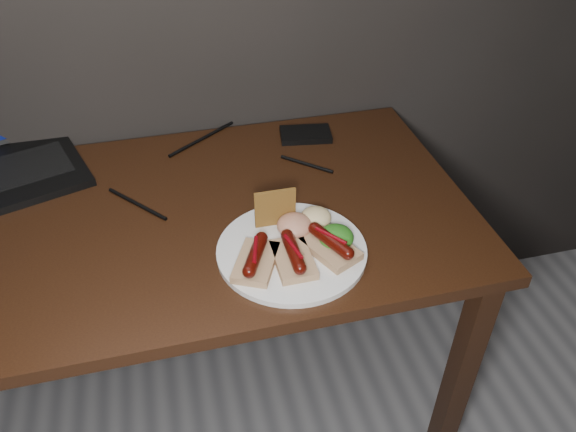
# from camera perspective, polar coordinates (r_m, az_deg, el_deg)

# --- Properties ---
(desk) EXTENTS (1.40, 0.70, 0.75)m
(desk) POSITION_cam_1_polar(r_m,az_deg,el_deg) (1.29, -13.53, -3.45)
(desk) COLOR black
(desk) RESTS_ON ground
(hard_drive) EXTENTS (0.14, 0.10, 0.02)m
(hard_drive) POSITION_cam_1_polar(r_m,az_deg,el_deg) (1.47, 1.79, 8.28)
(hard_drive) COLOR black
(hard_drive) RESTS_ON desk
(desk_cables) EXTENTS (0.87, 0.38, 0.01)m
(desk_cables) POSITION_cam_1_polar(r_m,az_deg,el_deg) (1.35, -14.03, 3.80)
(desk_cables) COLOR black
(desk_cables) RESTS_ON desk
(plate) EXTENTS (0.38, 0.38, 0.01)m
(plate) POSITION_cam_1_polar(r_m,az_deg,el_deg) (1.11, 0.37, -3.52)
(plate) COLOR silver
(plate) RESTS_ON desk
(bread_sausage_left) EXTENTS (0.11, 0.13, 0.04)m
(bread_sausage_left) POSITION_cam_1_polar(r_m,az_deg,el_deg) (1.06, -3.30, -4.36)
(bread_sausage_left) COLOR tan
(bread_sausage_left) RESTS_ON plate
(bread_sausage_center) EXTENTS (0.07, 0.12, 0.04)m
(bread_sausage_center) POSITION_cam_1_polar(r_m,az_deg,el_deg) (1.07, 0.53, -4.07)
(bread_sausage_center) COLOR tan
(bread_sausage_center) RESTS_ON plate
(bread_sausage_right) EXTENTS (0.11, 0.13, 0.04)m
(bread_sausage_right) POSITION_cam_1_polar(r_m,az_deg,el_deg) (1.09, 4.33, -2.97)
(bread_sausage_right) COLOR tan
(bread_sausage_right) RESTS_ON plate
(crispbread) EXTENTS (0.08, 0.01, 0.08)m
(crispbread) POSITION_cam_1_polar(r_m,az_deg,el_deg) (1.14, -1.31, 0.83)
(crispbread) COLOR olive
(crispbread) RESTS_ON plate
(salad_greens) EXTENTS (0.07, 0.07, 0.04)m
(salad_greens) POSITION_cam_1_polar(r_m,az_deg,el_deg) (1.11, 4.91, -2.14)
(salad_greens) COLOR #1D5B12
(salad_greens) RESTS_ON plate
(salsa_mound) EXTENTS (0.07, 0.07, 0.04)m
(salsa_mound) POSITION_cam_1_polar(r_m,az_deg,el_deg) (1.13, 0.67, -0.94)
(salsa_mound) COLOR #9F120F
(salsa_mound) RESTS_ON plate
(coleslaw_mound) EXTENTS (0.06, 0.06, 0.04)m
(coleslaw_mound) POSITION_cam_1_polar(r_m,az_deg,el_deg) (1.15, 2.85, -0.14)
(coleslaw_mound) COLOR beige
(coleslaw_mound) RESTS_ON plate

